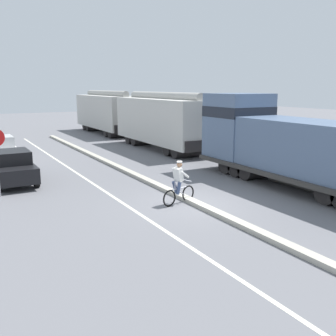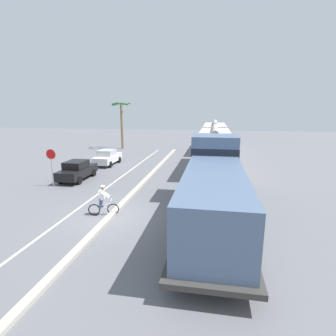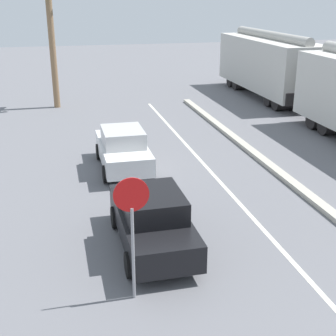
% 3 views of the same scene
% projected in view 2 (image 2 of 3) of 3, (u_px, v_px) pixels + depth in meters
% --- Properties ---
extents(ground_plane, '(120.00, 120.00, 0.00)m').
position_uv_depth(ground_plane, '(111.00, 217.00, 14.42)').
color(ground_plane, slate).
extents(median_curb, '(0.36, 36.00, 0.16)m').
position_uv_depth(median_curb, '(140.00, 185.00, 20.17)').
color(median_curb, '#B2AD9E').
rests_on(median_curb, ground).
extents(lane_stripe, '(0.14, 36.00, 0.01)m').
position_uv_depth(lane_stripe, '(111.00, 185.00, 20.59)').
color(lane_stripe, silver).
rests_on(lane_stripe, ground).
extents(locomotive, '(3.10, 11.61, 4.20)m').
position_uv_depth(locomotive, '(214.00, 188.00, 13.63)').
color(locomotive, slate).
rests_on(locomotive, ground).
extents(hopper_car_lead, '(2.90, 10.60, 4.18)m').
position_uv_depth(hopper_car_lead, '(214.00, 149.00, 25.25)').
color(hopper_car_lead, beige).
rests_on(hopper_car_lead, ground).
extents(hopper_car_middle, '(2.90, 10.60, 4.18)m').
position_uv_depth(hopper_car_middle, '(214.00, 136.00, 36.39)').
color(hopper_car_middle, beige).
rests_on(hopper_car_middle, ground).
extents(parked_car_black, '(1.86, 4.21, 1.62)m').
position_uv_depth(parked_car_black, '(77.00, 170.00, 21.86)').
color(parked_car_black, black).
rests_on(parked_car_black, ground).
extents(parked_car_white, '(1.84, 4.20, 1.62)m').
position_uv_depth(parked_car_white, '(107.00, 157.00, 27.71)').
color(parked_car_white, silver).
rests_on(parked_car_white, ground).
extents(cyclist, '(1.67, 0.59, 1.71)m').
position_uv_depth(cyclist, '(103.00, 201.00, 14.54)').
color(cyclist, black).
rests_on(cyclist, ground).
extents(stop_sign, '(0.76, 0.08, 2.88)m').
position_uv_depth(stop_sign, '(51.00, 161.00, 19.70)').
color(stop_sign, gray).
rests_on(stop_sign, ground).
extents(palm_tree_near, '(2.64, 2.79, 6.92)m').
position_uv_depth(palm_tree_near, '(121.00, 114.00, 38.04)').
color(palm_tree_near, '#846647').
rests_on(palm_tree_near, ground).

